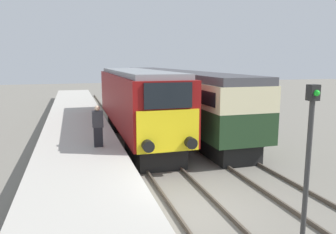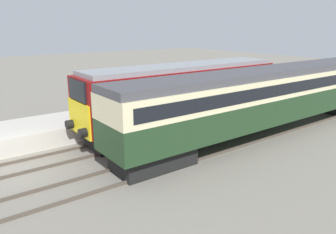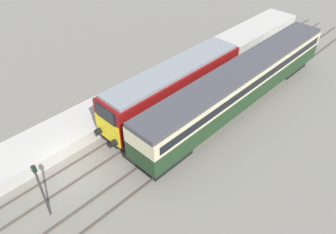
% 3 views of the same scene
% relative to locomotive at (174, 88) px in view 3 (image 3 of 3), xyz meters
% --- Properties ---
extents(ground_plane, '(120.00, 120.00, 0.00)m').
position_rel_locomotive_xyz_m(ground_plane, '(0.00, -9.55, -2.20)').
color(ground_plane, slate).
extents(platform_left, '(3.50, 50.00, 0.96)m').
position_rel_locomotive_xyz_m(platform_left, '(-3.30, -1.55, -1.72)').
color(platform_left, '#B7B2A8').
rests_on(platform_left, ground_plane).
extents(rails_near_track, '(1.51, 60.00, 0.14)m').
position_rel_locomotive_xyz_m(rails_near_track, '(0.00, -4.55, -2.13)').
color(rails_near_track, '#4C4238').
rests_on(rails_near_track, ground_plane).
extents(rails_far_track, '(1.50, 60.00, 0.14)m').
position_rel_locomotive_xyz_m(rails_far_track, '(3.40, -4.55, -2.13)').
color(rails_far_track, '#4C4238').
rests_on(rails_far_track, ground_plane).
extents(locomotive, '(2.70, 13.31, 3.97)m').
position_rel_locomotive_xyz_m(locomotive, '(0.00, 0.00, 0.00)').
color(locomotive, black).
rests_on(locomotive, ground_plane).
extents(passenger_carriage, '(2.75, 21.33, 3.82)m').
position_rel_locomotive_xyz_m(passenger_carriage, '(3.40, 4.01, 0.15)').
color(passenger_carriage, black).
rests_on(passenger_carriage, ground_plane).
extents(person_on_platform, '(0.44, 0.26, 1.73)m').
position_rel_locomotive_xyz_m(person_on_platform, '(-2.52, -4.68, -0.38)').
color(person_on_platform, black).
rests_on(person_on_platform, platform_left).
extents(signal_post, '(0.24, 0.28, 3.96)m').
position_rel_locomotive_xyz_m(signal_post, '(1.70, -12.13, 0.15)').
color(signal_post, '#333333').
rests_on(signal_post, ground_plane).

